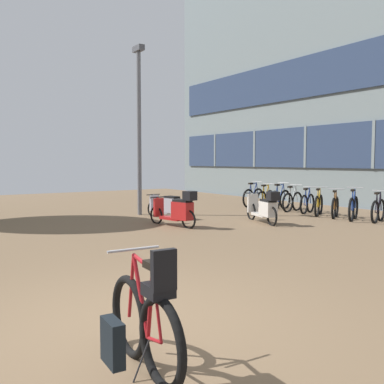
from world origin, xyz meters
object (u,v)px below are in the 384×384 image
Objects in this scene: bicycle_rack_03 at (319,205)px; lamp_post at (139,122)px; bicycle_rack_01 at (353,208)px; bicycle_rack_07 at (266,199)px; bicycle_rack_04 at (307,203)px; bicycle_rack_06 at (280,200)px; scooter_far at (178,210)px; bicycle_rack_05 at (292,201)px; bicycle_foreground at (143,324)px; bicycle_rack_08 at (253,197)px; scooter_near at (167,206)px; bicycle_rack_02 at (335,207)px; scooter_mid at (265,208)px; bicycle_rack_00 at (378,210)px.

lamp_post reaches higher than bicycle_rack_03.
lamp_post is (-4.77, 4.70, 2.70)m from bicycle_rack_01.
bicycle_rack_07 is (0.15, 2.64, -0.00)m from bicycle_rack_03.
bicycle_rack_06 is at bearing 88.92° from bicycle_rack_04.
bicycle_rack_05 is at bearing 9.47° from scooter_far.
bicycle_rack_01 is 1.09× the size of bicycle_rack_03.
bicycle_foreground is 13.55m from bicycle_rack_08.
bicycle_rack_04 is 0.68× the size of scooter_far.
lamp_post is at bearing 164.31° from bicycle_rack_06.
bicycle_foreground is 1.11× the size of bicycle_rack_01.
scooter_near is (-4.72, 1.39, 0.05)m from bicycle_rack_04.
bicycle_foreground is 13.12m from bicycle_rack_07.
bicycle_foreground reaches higher than bicycle_rack_05.
bicycle_rack_02 is at bearing -91.64° from bicycle_rack_03.
bicycle_rack_08 is at bearing 52.13° from scooter_mid.
bicycle_rack_07 is 4.20m from scooter_mid.
bicycle_rack_04 is at bearing 2.46° from scooter_far.
bicycle_foreground is 12.75m from bicycle_rack_06.
bicycle_rack_00 is at bearing 23.19° from bicycle_foreground.
bicycle_rack_02 is at bearing 90.22° from bicycle_rack_01.
bicycle_rack_00 is 6.22m from scooter_near.
bicycle_rack_00 is (9.80, 4.20, -0.07)m from bicycle_foreground.
bicycle_rack_00 is at bearing -83.48° from bicycle_rack_03.
scooter_near is at bearing 171.13° from bicycle_rack_05.
bicycle_rack_08 reaches higher than scooter_near.
scooter_mid is at bearing -127.87° from bicycle_rack_08.
bicycle_rack_05 is at bearing -93.79° from bicycle_rack_06.
bicycle_rack_03 is 0.96× the size of bicycle_rack_04.
scooter_far is (-5.33, -0.89, 0.11)m from bicycle_rack_05.
bicycle_rack_01 is 1.99m from bicycle_rack_04.
bicycle_rack_01 is at bearing -94.39° from bicycle_rack_05.
lamp_post is at bearing 139.71° from bicycle_rack_02.
bicycle_rack_00 reaches higher than scooter_near.
scooter_near is at bearing -172.86° from bicycle_rack_07.
scooter_near is 1.74m from scooter_far.
bicycle_rack_06 is 0.79× the size of scooter_far.
bicycle_rack_03 is (9.58, 6.18, -0.06)m from bicycle_foreground.
bicycle_rack_08 is at bearing 88.15° from bicycle_rack_03.
bicycle_rack_07 is at bearing 7.14° from scooter_near.
scooter_far is at bearing 161.18° from bicycle_rack_01.
bicycle_rack_03 is 1.33m from bicycle_rack_05.
bicycle_rack_06 reaches higher than bicycle_rack_08.
bicycle_rack_00 is 0.23× the size of lamp_post.
bicycle_rack_02 is 0.81× the size of bicycle_rack_08.
bicycle_rack_07 is at bearing 87.65° from bicycle_rack_01.
scooter_mid is (-2.75, 0.26, 0.11)m from bicycle_rack_02.
lamp_post is at bearing 135.43° from bicycle_rack_01.
bicycle_rack_01 is 2.64m from bicycle_rack_05.
bicycle_rack_07 reaches higher than bicycle_rack_04.
bicycle_rack_04 is 0.96× the size of bicycle_rack_07.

